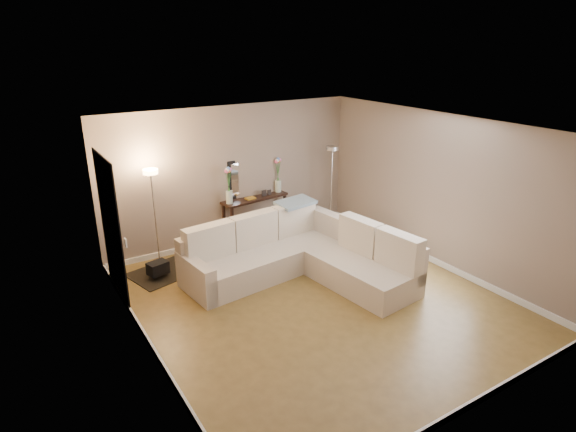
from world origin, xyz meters
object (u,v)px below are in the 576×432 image
sectional_sofa (298,255)px  floor_lamp_unlit (332,171)px  console_table (252,216)px  floor_lamp_lit (153,199)px

sectional_sofa → floor_lamp_unlit: size_ratio=1.78×
console_table → floor_lamp_unlit: 1.82m
sectional_sofa → console_table: sectional_sofa is taller
sectional_sofa → floor_lamp_unlit: floor_lamp_unlit is taller
console_table → floor_lamp_lit: floor_lamp_lit is taller
floor_lamp_lit → floor_lamp_unlit: 3.55m
console_table → floor_lamp_unlit: floor_lamp_unlit is taller
sectional_sofa → floor_lamp_unlit: (1.70, 1.38, 0.86)m
console_table → floor_lamp_unlit: (1.61, -0.40, 0.75)m
sectional_sofa → console_table: size_ratio=2.22×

